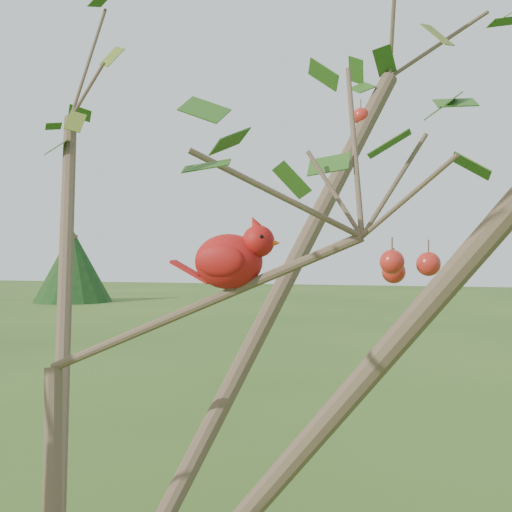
# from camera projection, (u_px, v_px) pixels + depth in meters

# --- Properties ---
(crabapple_tree) EXTENTS (2.35, 2.05, 2.95)m
(crabapple_tree) POSITION_uv_depth(u_px,v_px,m) (54.00, 283.00, 1.24)
(crabapple_tree) COLOR #493727
(crabapple_tree) RESTS_ON ground
(cardinal) EXTENTS (0.20, 0.10, 0.14)m
(cardinal) POSITION_uv_depth(u_px,v_px,m) (232.00, 259.00, 1.25)
(cardinal) COLOR #9F0D11
(cardinal) RESTS_ON ground
(distant_trees) EXTENTS (42.63, 17.52, 3.11)m
(distant_trees) POSITION_uv_depth(u_px,v_px,m) (296.00, 268.00, 24.52)
(distant_trees) COLOR #493727
(distant_trees) RESTS_ON ground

